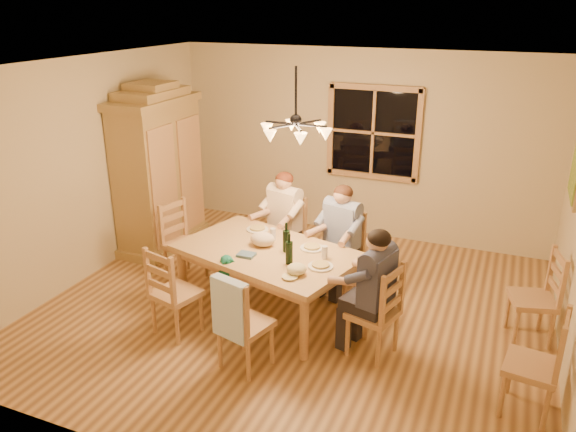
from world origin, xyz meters
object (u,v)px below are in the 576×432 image
at_px(chair_near_left, 177,306).
at_px(chair_spare_front, 529,381).
at_px(chair_far_left, 284,249).
at_px(adult_woman, 284,210).
at_px(chair_end_right, 372,326).
at_px(wine_bottle_b, 289,249).
at_px(chandelier, 296,129).
at_px(dining_table, 267,258).
at_px(chair_far_right, 340,267).
at_px(armoire, 159,174).
at_px(wine_bottle_a, 286,237).
at_px(chair_spare_back, 530,313).
at_px(adult_plaid_man, 341,226).
at_px(child, 229,292).
at_px(adult_slate_man, 375,278).
at_px(chair_near_right, 246,338).
at_px(chair_end_left, 186,256).

bearing_deg(chair_near_left, chair_spare_front, 16.43).
bearing_deg(chair_far_left, adult_woman, -164.78).
relative_size(chair_end_right, wine_bottle_b, 3.00).
distance_m(chandelier, dining_table, 1.45).
height_order(chair_far_right, adult_woman, adult_woman).
distance_m(armoire, wine_bottle_a, 2.61).
xyz_separation_m(chair_end_right, chair_spare_front, (1.43, -0.33, 0.00)).
distance_m(armoire, chair_spare_back, 4.97).
bearing_deg(adult_plaid_man, chair_near_left, 64.80).
height_order(armoire, child, armoire).
xyz_separation_m(adult_plaid_man, chair_spare_back, (2.12, -0.25, -0.54)).
relative_size(adult_plaid_man, wine_bottle_b, 2.65).
bearing_deg(chair_far_right, chair_far_left, 0.00).
xyz_separation_m(adult_plaid_man, adult_slate_man, (0.69, -1.13, 0.00)).
relative_size(chair_far_left, child, 1.20).
relative_size(armoire, chair_far_left, 2.32).
relative_size(adult_woman, adult_plaid_man, 1.00).
distance_m(chandelier, chair_spare_back, 3.05).
relative_size(chair_end_right, chair_spare_front, 1.00).
xyz_separation_m(chair_far_left, adult_plaid_man, (0.82, -0.22, 0.54)).
height_order(chandelier, dining_table, chandelier).
distance_m(adult_plaid_man, adult_slate_man, 1.32).
bearing_deg(chair_far_right, chair_near_right, 93.37).
xyz_separation_m(wine_bottle_b, chair_spare_back, (2.36, 0.75, -0.62)).
bearing_deg(adult_plaid_man, chair_spare_front, 160.73).
bearing_deg(chandelier, wine_bottle_b, -77.32).
bearing_deg(wine_bottle_b, dining_table, 147.37).
relative_size(chair_far_left, adult_woman, 1.13).
relative_size(dining_table, adult_woman, 2.47).
relative_size(chair_near_left, adult_woman, 1.13).
distance_m(armoire, adult_plaid_man, 2.79).
bearing_deg(adult_slate_man, wine_bottle_b, 97.62).
distance_m(dining_table, chair_spare_front, 2.82).
bearing_deg(chair_end_right, chair_spare_back, -43.35).
height_order(child, chair_spare_back, chair_spare_back).
xyz_separation_m(adult_plaid_man, wine_bottle_a, (-0.39, -0.74, 0.08)).
distance_m(chair_far_right, wine_bottle_b, 1.21).
bearing_deg(chair_far_right, wine_bottle_b, 91.41).
distance_m(dining_table, adult_slate_man, 1.35).
relative_size(chair_end_left, child, 1.20).
relative_size(chair_near_left, wine_bottle_b, 3.00).
relative_size(armoire, wine_bottle_b, 6.97).
bearing_deg(adult_plaid_man, chandelier, 77.25).
height_order(chair_near_right, adult_woman, adult_woman).
xyz_separation_m(chandelier, wine_bottle_b, (0.09, -0.38, -1.15)).
bearing_deg(wine_bottle_a, chair_near_right, -89.16).
bearing_deg(adult_woman, chair_near_right, 117.90).
xyz_separation_m(adult_woman, adult_plaid_man, (0.82, -0.22, 0.00)).
height_order(chair_far_right, adult_plaid_man, adult_plaid_man).
bearing_deg(chair_spare_back, chair_far_left, 65.99).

